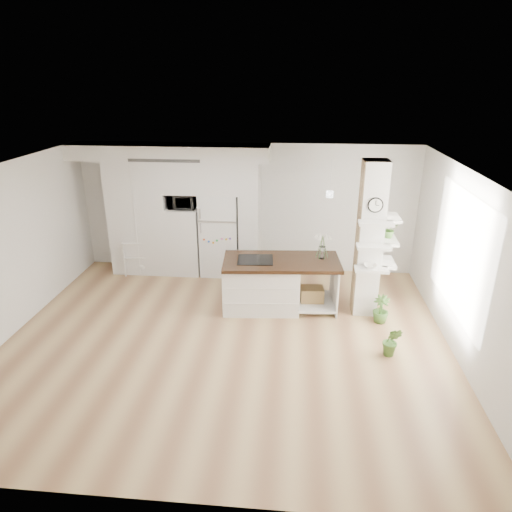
# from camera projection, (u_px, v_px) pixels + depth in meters

# --- Properties ---
(floor) EXTENTS (7.00, 6.00, 0.01)m
(floor) POSITION_uv_depth(u_px,v_px,m) (226.00, 340.00, 7.29)
(floor) COLOR tan
(floor) RESTS_ON ground
(room) EXTENTS (7.04, 6.04, 2.72)m
(room) POSITION_uv_depth(u_px,v_px,m) (223.00, 230.00, 6.61)
(room) COLOR white
(room) RESTS_ON ground
(cabinet_wall) EXTENTS (4.00, 0.71, 2.70)m
(cabinet_wall) POSITION_uv_depth(u_px,v_px,m) (175.00, 203.00, 9.34)
(cabinet_wall) COLOR silver
(cabinet_wall) RESTS_ON floor
(refrigerator) EXTENTS (0.78, 0.69, 1.75)m
(refrigerator) POSITION_uv_depth(u_px,v_px,m) (220.00, 234.00, 9.50)
(refrigerator) COLOR white
(refrigerator) RESTS_ON floor
(column) EXTENTS (0.69, 0.90, 2.70)m
(column) POSITION_uv_depth(u_px,v_px,m) (375.00, 242.00, 7.64)
(column) COLOR silver
(column) RESTS_ON floor
(window) EXTENTS (0.00, 2.40, 2.40)m
(window) POSITION_uv_depth(u_px,v_px,m) (460.00, 253.00, 6.72)
(window) COLOR white
(window) RESTS_ON room
(pendant_light) EXTENTS (0.12, 0.12, 0.10)m
(pendant_light) POSITION_uv_depth(u_px,v_px,m) (342.00, 213.00, 6.51)
(pendant_light) COLOR white
(pendant_light) RESTS_ON room
(kitchen_island) EXTENTS (2.12, 1.13, 1.49)m
(kitchen_island) POSITION_uv_depth(u_px,v_px,m) (268.00, 283.00, 8.18)
(kitchen_island) COLOR silver
(kitchen_island) RESTS_ON floor
(bookshelf) EXTENTS (0.67, 0.45, 0.73)m
(bookshelf) POSITION_uv_depth(u_px,v_px,m) (141.00, 259.00, 9.69)
(bookshelf) COLOR silver
(bookshelf) RESTS_ON floor
(floor_plant_a) EXTENTS (0.33, 0.30, 0.50)m
(floor_plant_a) POSITION_uv_depth(u_px,v_px,m) (392.00, 341.00, 6.80)
(floor_plant_a) COLOR #45752E
(floor_plant_a) RESTS_ON floor
(floor_plant_b) EXTENTS (0.35, 0.35, 0.49)m
(floor_plant_b) POSITION_uv_depth(u_px,v_px,m) (381.00, 309.00, 7.75)
(floor_plant_b) COLOR #45752E
(floor_plant_b) RESTS_ON floor
(microwave) EXTENTS (0.54, 0.37, 0.30)m
(microwave) POSITION_uv_depth(u_px,v_px,m) (182.00, 201.00, 9.26)
(microwave) COLOR #2D2D2D
(microwave) RESTS_ON cabinet_wall
(shelf_plant) EXTENTS (0.27, 0.23, 0.30)m
(shelf_plant) POSITION_uv_depth(u_px,v_px,m) (390.00, 229.00, 7.71)
(shelf_plant) COLOR #45752E
(shelf_plant) RESTS_ON column
(decor_bowl) EXTENTS (0.22, 0.22, 0.05)m
(decor_bowl) POSITION_uv_depth(u_px,v_px,m) (370.00, 266.00, 7.56)
(decor_bowl) COLOR white
(decor_bowl) RESTS_ON column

